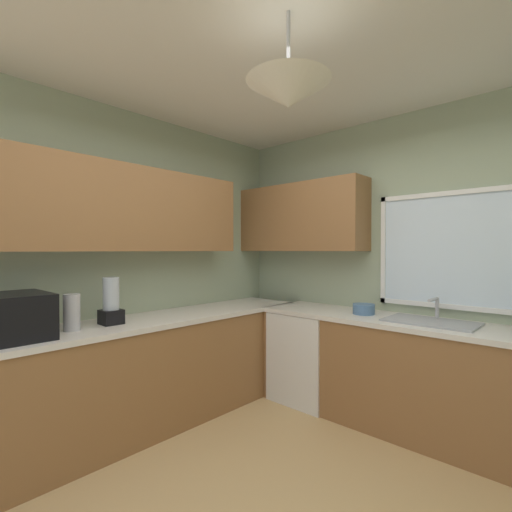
{
  "coord_description": "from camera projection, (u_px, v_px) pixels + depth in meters",
  "views": [
    {
      "loc": [
        1.17,
        -1.5,
        1.46
      ],
      "look_at": [
        -0.79,
        0.61,
        1.41
      ],
      "focal_mm": 25.73,
      "sensor_mm": 36.0,
      "label": 1
    }
  ],
  "objects": [
    {
      "name": "blender_appliance",
      "position": [
        111.0,
        303.0,
        2.8
      ],
      "size": [
        0.15,
        0.15,
        0.36
      ],
      "color": "black",
      "rests_on": "counter_run_left"
    },
    {
      "name": "dishwasher",
      "position": [
        309.0,
        355.0,
        3.6
      ],
      "size": [
        0.6,
        0.6,
        0.85
      ],
      "primitive_type": "cube",
      "color": "white",
      "rests_on": "ground_plane"
    },
    {
      "name": "microwave",
      "position": [
        15.0,
        316.0,
        2.34
      ],
      "size": [
        0.48,
        0.36,
        0.29
      ],
      "primitive_type": "cube",
      "color": "black",
      "rests_on": "counter_run_left"
    },
    {
      "name": "bowl",
      "position": [
        364.0,
        309.0,
        3.23
      ],
      "size": [
        0.19,
        0.19,
        0.09
      ],
      "primitive_type": "cylinder",
      "color": "#4C7099",
      "rests_on": "counter_run_back"
    },
    {
      "name": "kettle",
      "position": [
        72.0,
        312.0,
        2.57
      ],
      "size": [
        0.11,
        0.11,
        0.26
      ],
      "primitive_type": "cylinder",
      "color": "#B7B7BC",
      "rests_on": "counter_run_left"
    },
    {
      "name": "sink_assembly",
      "position": [
        431.0,
        321.0,
        2.86
      ],
      "size": [
        0.66,
        0.4,
        0.19
      ],
      "color": "#9EA0A5",
      "rests_on": "counter_run_back"
    },
    {
      "name": "room_shell",
      "position": [
        286.0,
        201.0,
        2.46
      ],
      "size": [
        3.83,
        3.76,
        2.74
      ],
      "color": "#9EAD8E",
      "rests_on": "ground_plane"
    },
    {
      "name": "counter_run_left",
      "position": [
        137.0,
        375.0,
        2.96
      ],
      "size": [
        0.65,
        3.37,
        0.89
      ],
      "color": "olive",
      "rests_on": "ground_plane"
    },
    {
      "name": "counter_run_back",
      "position": [
        427.0,
        379.0,
        2.88
      ],
      "size": [
        2.92,
        0.65,
        0.89
      ],
      "color": "olive",
      "rests_on": "ground_plane"
    }
  ]
}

